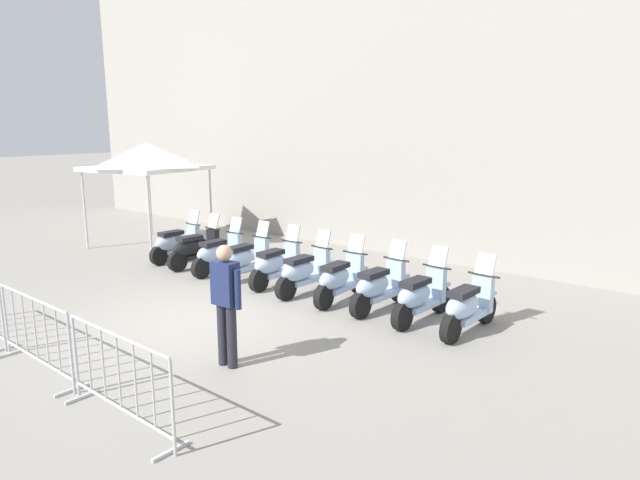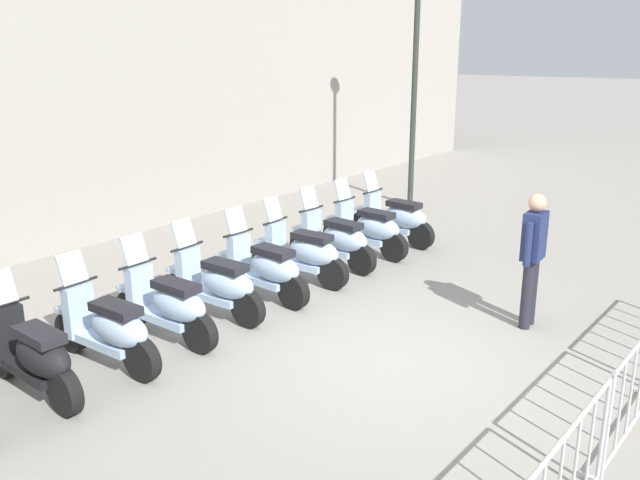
{
  "view_description": "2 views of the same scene",
  "coord_description": "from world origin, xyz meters",
  "px_view_note": "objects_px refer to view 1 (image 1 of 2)",
  "views": [
    {
      "loc": [
        6.14,
        -6.82,
        3.24
      ],
      "look_at": [
        1.48,
        1.87,
        1.24
      ],
      "focal_mm": 30.5,
      "sensor_mm": 36.0,
      "label": 1
    },
    {
      "loc": [
        -6.77,
        -2.47,
        3.56
      ],
      "look_at": [
        1.22,
        1.61,
        0.88
      ],
      "focal_mm": 38.37,
      "sensor_mm": 36.0,
      "label": 2
    }
  ],
  "objects_px": {
    "motorcycle_3": "(246,259)",
    "motorcycle_4": "(276,265)",
    "barrier_segment_2": "(119,380)",
    "motorcycle_6": "(340,279)",
    "officer_near_row_end": "(226,299)",
    "barrier_segment_1": "(36,336)",
    "motorcycle_8": "(420,296)",
    "motorcycle_9": "(468,307)",
    "motorcycle_1": "(196,249)",
    "canopy_tent": "(147,157)",
    "motorcycle_7": "(379,287)",
    "motorcycle_0": "(177,244)",
    "motorcycle_2": "(219,254)",
    "motorcycle_5": "(305,272)"
  },
  "relations": [
    {
      "from": "motorcycle_3",
      "to": "motorcycle_4",
      "type": "xyz_separation_m",
      "value": [
        0.86,
        -0.1,
        0.0
      ]
    },
    {
      "from": "barrier_segment_2",
      "to": "motorcycle_6",
      "type": "bearing_deg",
      "value": 87.49
    },
    {
      "from": "motorcycle_4",
      "to": "officer_near_row_end",
      "type": "bearing_deg",
      "value": -67.04
    },
    {
      "from": "barrier_segment_1",
      "to": "motorcycle_8",
      "type": "bearing_deg",
      "value": 47.81
    },
    {
      "from": "motorcycle_8",
      "to": "motorcycle_9",
      "type": "relative_size",
      "value": 1.0
    },
    {
      "from": "motorcycle_1",
      "to": "canopy_tent",
      "type": "height_order",
      "value": "canopy_tent"
    },
    {
      "from": "motorcycle_7",
      "to": "barrier_segment_1",
      "type": "relative_size",
      "value": 0.86
    },
    {
      "from": "motorcycle_0",
      "to": "motorcycle_2",
      "type": "height_order",
      "value": "same"
    },
    {
      "from": "motorcycle_5",
      "to": "canopy_tent",
      "type": "distance_m",
      "value": 6.93
    },
    {
      "from": "motorcycle_0",
      "to": "motorcycle_8",
      "type": "distance_m",
      "value": 6.9
    },
    {
      "from": "motorcycle_1",
      "to": "motorcycle_4",
      "type": "height_order",
      "value": "same"
    },
    {
      "from": "motorcycle_3",
      "to": "barrier_segment_2",
      "type": "height_order",
      "value": "motorcycle_3"
    },
    {
      "from": "motorcycle_0",
      "to": "motorcycle_7",
      "type": "xyz_separation_m",
      "value": [
        5.92,
        -1.19,
        0.0
      ]
    },
    {
      "from": "motorcycle_3",
      "to": "motorcycle_5",
      "type": "relative_size",
      "value": 1.01
    },
    {
      "from": "motorcycle_5",
      "to": "motorcycle_6",
      "type": "height_order",
      "value": "same"
    },
    {
      "from": "motorcycle_8",
      "to": "barrier_segment_2",
      "type": "relative_size",
      "value": 0.87
    },
    {
      "from": "motorcycle_4",
      "to": "motorcycle_8",
      "type": "distance_m",
      "value": 3.45
    },
    {
      "from": "motorcycle_2",
      "to": "canopy_tent",
      "type": "bearing_deg",
      "value": 156.58
    },
    {
      "from": "motorcycle_1",
      "to": "barrier_segment_2",
      "type": "bearing_deg",
      "value": -55.82
    },
    {
      "from": "motorcycle_3",
      "to": "motorcycle_9",
      "type": "bearing_deg",
      "value": -10.86
    },
    {
      "from": "barrier_segment_2",
      "to": "officer_near_row_end",
      "type": "height_order",
      "value": "officer_near_row_end"
    },
    {
      "from": "motorcycle_2",
      "to": "motorcycle_7",
      "type": "height_order",
      "value": "same"
    },
    {
      "from": "motorcycle_0",
      "to": "canopy_tent",
      "type": "height_order",
      "value": "canopy_tent"
    },
    {
      "from": "motorcycle_0",
      "to": "motorcycle_7",
      "type": "height_order",
      "value": "same"
    },
    {
      "from": "motorcycle_4",
      "to": "motorcycle_5",
      "type": "relative_size",
      "value": 1.01
    },
    {
      "from": "motorcycle_4",
      "to": "barrier_segment_2",
      "type": "xyz_separation_m",
      "value": [
        1.46,
        -5.49,
        0.07
      ]
    },
    {
      "from": "motorcycle_4",
      "to": "barrier_segment_2",
      "type": "height_order",
      "value": "motorcycle_4"
    },
    {
      "from": "motorcycle_0",
      "to": "barrier_segment_1",
      "type": "relative_size",
      "value": 0.87
    },
    {
      "from": "motorcycle_7",
      "to": "motorcycle_1",
      "type": "bearing_deg",
      "value": 169.59
    },
    {
      "from": "motorcycle_4",
      "to": "motorcycle_9",
      "type": "xyz_separation_m",
      "value": [
        4.22,
        -0.88,
        0.0
      ]
    },
    {
      "from": "officer_near_row_end",
      "to": "motorcycle_1",
      "type": "bearing_deg",
      "value": 134.96
    },
    {
      "from": "motorcycle_8",
      "to": "motorcycle_4",
      "type": "bearing_deg",
      "value": 168.16
    },
    {
      "from": "motorcycle_0",
      "to": "motorcycle_7",
      "type": "relative_size",
      "value": 1.01
    },
    {
      "from": "officer_near_row_end",
      "to": "motorcycle_6",
      "type": "bearing_deg",
      "value": 87.9
    },
    {
      "from": "motorcycle_6",
      "to": "motorcycle_8",
      "type": "xyz_separation_m",
      "value": [
        1.69,
        -0.33,
        0.0
      ]
    },
    {
      "from": "motorcycle_1",
      "to": "barrier_segment_1",
      "type": "distance_m",
      "value": 5.85
    },
    {
      "from": "motorcycle_8",
      "to": "motorcycle_7",
      "type": "bearing_deg",
      "value": 166.12
    },
    {
      "from": "motorcycle_4",
      "to": "motorcycle_9",
      "type": "height_order",
      "value": "same"
    },
    {
      "from": "motorcycle_0",
      "to": "motorcycle_6",
      "type": "distance_m",
      "value": 5.18
    },
    {
      "from": "officer_near_row_end",
      "to": "motorcycle_7",
      "type": "bearing_deg",
      "value": 73.15
    },
    {
      "from": "motorcycle_3",
      "to": "barrier_segment_2",
      "type": "relative_size",
      "value": 0.87
    },
    {
      "from": "motorcycle_5",
      "to": "officer_near_row_end",
      "type": "height_order",
      "value": "officer_near_row_end"
    },
    {
      "from": "motorcycle_1",
      "to": "motorcycle_2",
      "type": "height_order",
      "value": "same"
    },
    {
      "from": "motorcycle_9",
      "to": "barrier_segment_1",
      "type": "relative_size",
      "value": 0.87
    },
    {
      "from": "motorcycle_0",
      "to": "barrier_segment_1",
      "type": "xyz_separation_m",
      "value": [
        2.8,
        -5.76,
        0.07
      ]
    },
    {
      "from": "motorcycle_7",
      "to": "motorcycle_8",
      "type": "distance_m",
      "value": 0.86
    },
    {
      "from": "motorcycle_1",
      "to": "barrier_segment_2",
      "type": "xyz_separation_m",
      "value": [
        4.02,
        -5.92,
        0.07
      ]
    },
    {
      "from": "motorcycle_5",
      "to": "officer_near_row_end",
      "type": "xyz_separation_m",
      "value": [
        0.74,
        -3.46,
        0.53
      ]
    },
    {
      "from": "motorcycle_0",
      "to": "canopy_tent",
      "type": "xyz_separation_m",
      "value": [
        -2.06,
        1.17,
        2.06
      ]
    },
    {
      "from": "barrier_segment_1",
      "to": "barrier_segment_2",
      "type": "distance_m",
      "value": 2.09
    }
  ]
}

